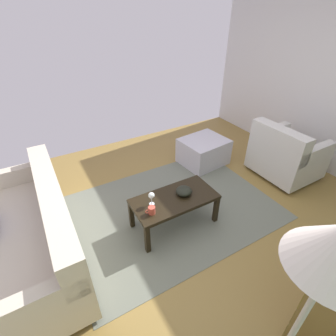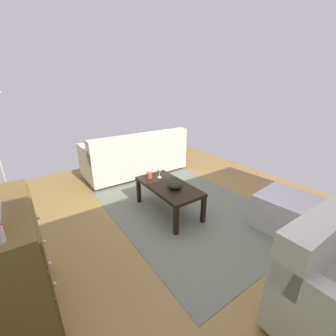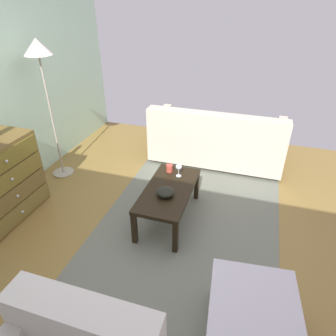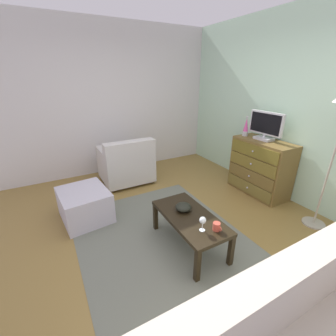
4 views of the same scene
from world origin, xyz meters
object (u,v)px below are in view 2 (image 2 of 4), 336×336
Objects in this scene: bowl_decorative at (175,185)px; ottoman at (290,214)px; dresser at (8,267)px; couch_large at (136,157)px; mug at (149,175)px; coffee_table at (168,188)px; wine_glass at (159,170)px.

bowl_decorative reaches higher than ottoman.
couch_large is (2.01, -2.02, -0.12)m from dresser.
mug is 1.20m from couch_large.
ottoman is at bearing -144.55° from mug.
bowl_decorative is at bearing -177.60° from coffee_table.
bowl_decorative is 1.63m from couch_large.
couch_large is (1.48, -0.27, -0.02)m from coffee_table.
coffee_table is at bearing -73.03° from dresser.
dresser is 1.83m from coffee_table.
couch_large reaches higher than ottoman.
dresser is 0.51× the size of couch_large.
bowl_decorative is 1.41m from ottoman.
coffee_table is at bearing -164.42° from mug.
wine_glass is 1.72m from ottoman.
dresser is 6.08× the size of wine_glass.
mug is at bearing 12.03° from bowl_decorative.
ottoman is (-1.48, -1.06, -0.24)m from mug.
couch_large is at bearing 14.73° from ottoman.
dresser reaches higher than bowl_decorative.
coffee_table is at bearing 169.59° from couch_large.
dresser is at bearing 106.97° from coffee_table.
wine_glass is 1.38× the size of mug.
wine_glass is at bearing 33.22° from ottoman.
ottoman is (-1.01, -0.96, -0.24)m from bowl_decorative.
wine_glass is at bearing -4.10° from bowl_decorative.
bowl_decorative reaches higher than coffee_table.
ottoman reaches higher than coffee_table.
wine_glass reaches higher than coffee_table.
wine_glass is 0.84× the size of bowl_decorative.
couch_large is 2.68× the size of ottoman.
dresser reaches higher than mug.
dresser reaches higher than couch_large.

